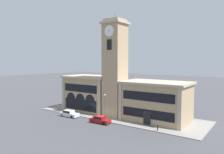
# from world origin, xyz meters

# --- Properties ---
(ground_plane) EXTENTS (300.00, 300.00, 0.00)m
(ground_plane) POSITION_xyz_m (0.00, 0.00, 0.00)
(ground_plane) COLOR #424247
(sidewalk_kerb) EXTENTS (39.35, 12.72, 0.15)m
(sidewalk_kerb) POSITION_xyz_m (0.00, 6.36, 0.07)
(sidewalk_kerb) COLOR gray
(sidewalk_kerb) RESTS_ON ground_plane
(clock_tower) EXTENTS (4.97, 4.97, 22.76)m
(clock_tower) POSITION_xyz_m (-0.00, 4.92, 10.84)
(clock_tower) COLOR tan
(clock_tower) RESTS_ON ground_plane
(town_hall_left_wing) EXTENTS (13.15, 8.63, 8.72)m
(town_hall_left_wing) POSITION_xyz_m (-8.66, 6.72, 4.38)
(town_hall_left_wing) COLOR tan
(town_hall_left_wing) RESTS_ON ground_plane
(town_hall_right_wing) EXTENTS (13.94, 8.63, 8.25)m
(town_hall_right_wing) POSITION_xyz_m (9.05, 6.73, 4.15)
(town_hall_right_wing) COLOR tan
(town_hall_right_wing) RESTS_ON ground_plane
(parked_car_near) EXTENTS (4.73, 2.07, 1.45)m
(parked_car_near) POSITION_xyz_m (-8.21, -1.31, 0.75)
(parked_car_near) COLOR silver
(parked_car_near) RESTS_ON ground_plane
(parked_car_mid) EXTENTS (4.30, 2.03, 1.47)m
(parked_car_mid) POSITION_xyz_m (0.68, -1.31, 0.76)
(parked_car_mid) COLOR maroon
(parked_car_mid) RESTS_ON ground_plane
(street_lamp) EXTENTS (0.36, 0.36, 5.53)m
(street_lamp) POSITION_xyz_m (0.61, 0.40, 3.80)
(street_lamp) COLOR #4C4C51
(street_lamp) RESTS_ON sidewalk_kerb
(bollard) EXTENTS (0.18, 0.18, 1.06)m
(bollard) POSITION_xyz_m (12.23, 0.52, 0.67)
(bollard) COLOR black
(bollard) RESTS_ON sidewalk_kerb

